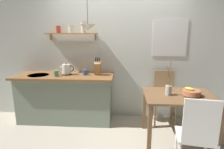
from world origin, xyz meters
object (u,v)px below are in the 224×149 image
(coffee_mug_by_sink, at_px, (56,73))
(dining_chair_far, at_px, (164,95))
(dining_table, at_px, (179,102))
(dining_chair_near, at_px, (197,133))
(twig_vase, at_px, (169,90))
(knife_block, at_px, (98,68))
(electric_kettle, at_px, (67,70))
(pendant_lamp, at_px, (88,27))
(coffee_mug_spare, at_px, (85,72))
(fruit_bowl, at_px, (191,92))

(coffee_mug_by_sink, bearing_deg, dining_chair_far, 6.30)
(dining_table, height_order, coffee_mug_by_sink, coffee_mug_by_sink)
(dining_chair_far, bearing_deg, dining_chair_near, -86.36)
(twig_vase, distance_m, knife_block, 1.32)
(knife_block, bearing_deg, twig_vase, -28.00)
(dining_table, bearing_deg, knife_block, 155.94)
(dining_chair_near, distance_m, knife_block, 1.95)
(electric_kettle, bearing_deg, dining_table, -16.81)
(twig_vase, xyz_separation_m, pendant_lamp, (-1.29, 0.49, 0.92))
(dining_chair_far, distance_m, pendant_lamp, 1.87)
(coffee_mug_spare, bearing_deg, coffee_mug_by_sink, -164.79)
(twig_vase, relative_size, electric_kettle, 2.03)
(electric_kettle, distance_m, coffee_mug_by_sink, 0.21)
(dining_chair_near, bearing_deg, twig_vase, 104.26)
(dining_table, distance_m, knife_block, 1.50)
(electric_kettle, height_order, knife_block, knife_block)
(dining_chair_far, distance_m, coffee_mug_spare, 1.54)
(electric_kettle, bearing_deg, pendant_lamp, -14.16)
(pendant_lamp, bearing_deg, twig_vase, -20.61)
(dining_chair_far, height_order, fruit_bowl, dining_chair_far)
(twig_vase, xyz_separation_m, coffee_mug_spare, (-1.39, 0.60, 0.12))
(twig_vase, distance_m, coffee_mug_spare, 1.52)
(dining_chair_near, distance_m, coffee_mug_spare, 2.09)
(pendant_lamp, bearing_deg, coffee_mug_spare, 130.54)
(fruit_bowl, height_order, knife_block, knife_block)
(fruit_bowl, height_order, electric_kettle, electric_kettle)
(fruit_bowl, bearing_deg, dining_chair_far, 109.36)
(knife_block, relative_size, pendant_lamp, 0.66)
(fruit_bowl, xyz_separation_m, coffee_mug_spare, (-1.72, 0.60, 0.15))
(dining_table, distance_m, dining_chair_near, 0.74)
(electric_kettle, distance_m, knife_block, 0.58)
(dining_chair_near, relative_size, coffee_mug_spare, 7.76)
(twig_vase, bearing_deg, coffee_mug_by_sink, 166.17)
(electric_kettle, xyz_separation_m, coffee_mug_by_sink, (-0.15, -0.13, -0.05))
(knife_block, bearing_deg, fruit_bowl, -22.56)
(coffee_mug_spare, bearing_deg, knife_block, 3.43)
(coffee_mug_spare, xyz_separation_m, pendant_lamp, (0.10, -0.11, 0.81))
(twig_vase, distance_m, electric_kettle, 1.84)
(fruit_bowl, xyz_separation_m, twig_vase, (-0.33, 0.00, 0.03))
(pendant_lamp, bearing_deg, dining_chair_far, 8.07)
(twig_vase, xyz_separation_m, electric_kettle, (-1.74, 0.60, 0.17))
(fruit_bowl, xyz_separation_m, electric_kettle, (-2.07, 0.60, 0.20))
(dining_chair_far, xyz_separation_m, twig_vase, (-0.09, -0.68, 0.31))
(twig_vase, height_order, pendant_lamp, pendant_lamp)
(dining_table, distance_m, coffee_mug_spare, 1.69)
(knife_block, relative_size, coffee_mug_by_sink, 2.48)
(dining_chair_far, height_order, knife_block, knife_block)
(dining_chair_near, distance_m, pendant_lamp, 2.26)
(fruit_bowl, relative_size, coffee_mug_by_sink, 2.02)
(dining_chair_near, height_order, knife_block, knife_block)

